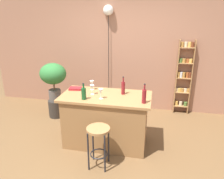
{
  "coord_description": "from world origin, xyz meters",
  "views": [
    {
      "loc": [
        0.76,
        -2.91,
        2.16
      ],
      "look_at": [
        0.05,
        0.55,
        0.9
      ],
      "focal_mm": 34.89,
      "sensor_mm": 36.0,
      "label": 1
    }
  ],
  "objects": [
    {
      "name": "cookbook",
      "position": [
        -0.59,
        0.48,
        0.9
      ],
      "size": [
        0.23,
        0.18,
        0.03
      ],
      "primitive_type": "cube",
      "rotation": [
        0.0,
        0.0,
        0.14
      ],
      "color": "maroon",
      "rests_on": "kitchen_counter"
    },
    {
      "name": "back_wall",
      "position": [
        0.0,
        1.95,
        1.4
      ],
      "size": [
        6.4,
        0.1,
        2.8
      ],
      "primitive_type": "cube",
      "color": "#9E6B51",
      "rests_on": "ground"
    },
    {
      "name": "bar_stool",
      "position": [
        0.03,
        -0.33,
        0.47
      ],
      "size": [
        0.33,
        0.33,
        0.63
      ],
      "color": "black",
      "rests_on": "ground"
    },
    {
      "name": "kitchen_counter",
      "position": [
        0.0,
        0.3,
        0.44
      ],
      "size": [
        1.47,
        0.75,
        0.88
      ],
      "color": "olive",
      "rests_on": "ground"
    },
    {
      "name": "ground",
      "position": [
        0.0,
        0.0,
        0.0
      ],
      "size": [
        12.0,
        12.0,
        0.0
      ],
      "primitive_type": "plane",
      "color": "brown"
    },
    {
      "name": "wine_glass_center",
      "position": [
        -0.23,
        0.31,
        1.0
      ],
      "size": [
        0.07,
        0.07,
        0.16
      ],
      "color": "silver",
      "rests_on": "kitchen_counter"
    },
    {
      "name": "bottle_wine_red",
      "position": [
        0.26,
        0.42,
        1.0
      ],
      "size": [
        0.06,
        0.06,
        0.3
      ],
      "color": "maroon",
      "rests_on": "kitchen_counter"
    },
    {
      "name": "bottle_soda_blue",
      "position": [
        0.63,
        0.11,
        1.0
      ],
      "size": [
        0.06,
        0.06,
        0.3
      ],
      "color": "maroon",
      "rests_on": "kitchen_counter"
    },
    {
      "name": "pendant_globe_light",
      "position": [
        -0.29,
        1.84,
        2.17
      ],
      "size": [
        0.22,
        0.22,
        2.31
      ],
      "color": "black",
      "rests_on": "ground"
    },
    {
      "name": "spice_shelf",
      "position": [
        1.37,
        1.82,
        0.86
      ],
      "size": [
        0.33,
        0.13,
        1.64
      ],
      "color": "#9E7042",
      "rests_on": "ground"
    },
    {
      "name": "wine_glass_left",
      "position": [
        -0.3,
        0.52,
        1.0
      ],
      "size": [
        0.07,
        0.07,
        0.16
      ],
      "color": "silver",
      "rests_on": "kitchen_counter"
    },
    {
      "name": "potted_plant",
      "position": [
        -1.3,
        1.08,
        0.91
      ],
      "size": [
        0.55,
        0.49,
        0.81
      ],
      "color": "#514C47",
      "rests_on": "plant_stool"
    },
    {
      "name": "bottle_spirits_clear",
      "position": [
        -0.3,
        0.07,
        0.98
      ],
      "size": [
        0.07,
        0.07,
        0.26
      ],
      "color": "#194C23",
      "rests_on": "kitchen_counter"
    },
    {
      "name": "plant_stool",
      "position": [
        -1.3,
        1.08,
        0.19
      ],
      "size": [
        0.32,
        0.32,
        0.37
      ],
      "primitive_type": "cylinder",
      "color": "#2D2823",
      "rests_on": "ground"
    },
    {
      "name": "wine_glass_right",
      "position": [
        -0.04,
        0.15,
        1.0
      ],
      "size": [
        0.07,
        0.07,
        0.16
      ],
      "color": "silver",
      "rests_on": "kitchen_counter"
    }
  ]
}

